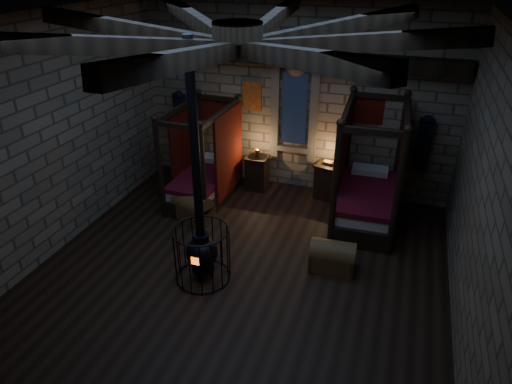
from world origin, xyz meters
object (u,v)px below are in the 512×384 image
(bed_left, at_px, (205,177))
(trunk_left, at_px, (193,207))
(bed_right, at_px, (367,193))
(trunk_right, at_px, (332,257))
(stove, at_px, (202,249))

(bed_left, bearing_deg, trunk_left, -81.00)
(bed_right, relative_size, trunk_left, 2.54)
(trunk_right, bearing_deg, bed_right, 77.81)
(bed_right, xyz_separation_m, trunk_left, (-3.41, -1.20, -0.33))
(trunk_left, xyz_separation_m, stove, (1.02, -1.74, 0.34))
(trunk_right, bearing_deg, bed_left, 149.12)
(bed_left, height_order, bed_right, bed_right)
(bed_left, height_order, stove, stove)
(bed_left, relative_size, bed_right, 0.88)
(bed_left, relative_size, trunk_left, 2.24)
(bed_right, height_order, trunk_right, bed_right)
(trunk_left, bearing_deg, stove, -37.77)
(bed_left, distance_m, stove, 2.93)
(bed_right, xyz_separation_m, stove, (-2.38, -2.93, 0.01))
(bed_right, relative_size, trunk_right, 2.99)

